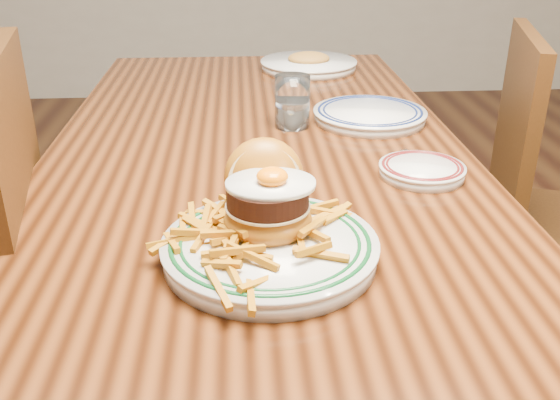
{
  "coord_description": "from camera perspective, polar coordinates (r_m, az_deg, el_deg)",
  "views": [
    {
      "loc": [
        -0.03,
        -1.24,
        1.2
      ],
      "look_at": [
        0.02,
        -0.46,
        0.83
      ],
      "focal_mm": 40.0,
      "sensor_mm": 36.0,
      "label": 1
    }
  ],
  "objects": [
    {
      "name": "table",
      "position": [
        1.35,
        -2.09,
        2.05
      ],
      "size": [
        0.85,
        1.6,
        0.75
      ],
      "color": "black",
      "rests_on": "floor"
    },
    {
      "name": "chair_right",
      "position": [
        1.71,
        23.82,
        -1.0
      ],
      "size": [
        0.54,
        0.54,
        0.94
      ],
      "rotation": [
        0.0,
        0.0,
        2.86
      ],
      "color": "#40240D",
      "rests_on": "floor"
    },
    {
      "name": "main_plate",
      "position": [
        0.87,
        -1.02,
        -2.57
      ],
      "size": [
        0.3,
        0.31,
        0.15
      ],
      "rotation": [
        0.0,
        0.0,
        0.03
      ],
      "color": "silver",
      "rests_on": "table"
    },
    {
      "name": "side_plate",
      "position": [
        1.16,
        12.85,
        2.76
      ],
      "size": [
        0.16,
        0.17,
        0.02
      ],
      "rotation": [
        0.0,
        0.0,
        -0.38
      ],
      "color": "silver",
      "rests_on": "table"
    },
    {
      "name": "rear_plate",
      "position": [
        1.45,
        8.2,
        7.77
      ],
      "size": [
        0.26,
        0.26,
        0.03
      ],
      "rotation": [
        0.0,
        0.0,
        -0.23
      ],
      "color": "silver",
      "rests_on": "table"
    },
    {
      "name": "water_glass",
      "position": [
        1.38,
        1.13,
        8.71
      ],
      "size": [
        0.08,
        0.08,
        0.11
      ],
      "color": "white",
      "rests_on": "table"
    },
    {
      "name": "far_plate",
      "position": [
        1.91,
        2.64,
        12.34
      ],
      "size": [
        0.29,
        0.29,
        0.05
      ],
      "rotation": [
        0.0,
        0.0,
        0.09
      ],
      "color": "silver",
      "rests_on": "table"
    }
  ]
}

